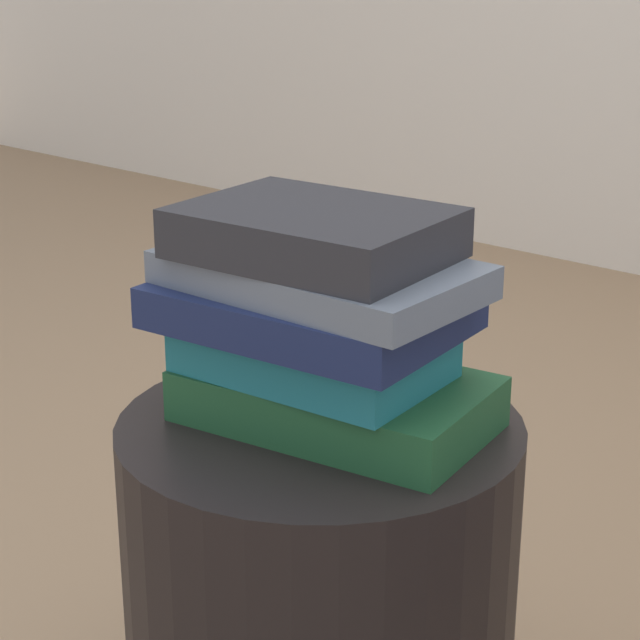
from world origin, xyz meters
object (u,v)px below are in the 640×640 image
at_px(book_teal, 313,351).
at_px(book_navy, 313,307).
at_px(side_table, 320,614).
at_px(book_charcoal, 316,232).
at_px(book_slate, 321,274).
at_px(book_forest, 336,399).

distance_m(book_teal, book_navy, 0.04).
relative_size(side_table, book_navy, 1.56).
xyz_separation_m(book_teal, book_charcoal, (0.00, 0.00, 0.11)).
bearing_deg(book_teal, book_slate, -1.99).
relative_size(book_teal, book_charcoal, 1.01).
relative_size(side_table, book_teal, 1.80).
bearing_deg(book_charcoal, book_teal, -138.48).
xyz_separation_m(book_forest, book_navy, (-0.02, -0.01, 0.09)).
relative_size(book_forest, book_teal, 1.21).
height_order(book_forest, book_teal, book_teal).
relative_size(book_teal, book_slate, 0.83).
height_order(book_teal, book_slate, book_slate).
bearing_deg(book_charcoal, side_table, -23.66).
relative_size(side_table, book_slate, 1.49).
relative_size(side_table, book_forest, 1.49).
bearing_deg(book_charcoal, book_forest, 22.53).
distance_m(side_table, book_forest, 0.24).
distance_m(side_table, book_charcoal, 0.40).
bearing_deg(book_charcoal, book_navy, 157.62).
relative_size(book_navy, book_charcoal, 1.17).
height_order(side_table, book_charcoal, book_charcoal).
xyz_separation_m(book_teal, book_navy, (-0.00, 0.00, 0.04)).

